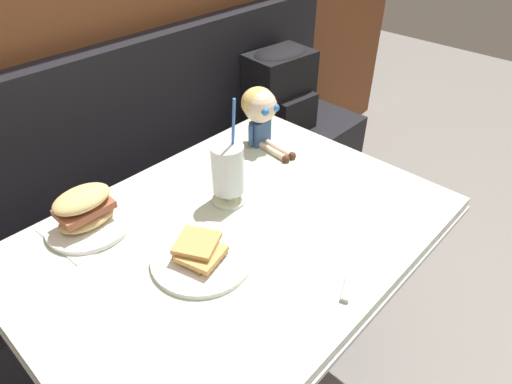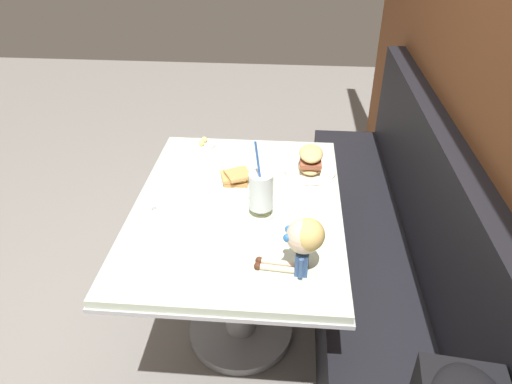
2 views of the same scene
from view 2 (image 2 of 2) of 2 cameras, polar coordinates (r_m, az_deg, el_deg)
name	(u,v)px [view 2 (image 2 of 2)]	position (r m, az deg, el deg)	size (l,w,h in m)	color
ground_plane	(203,330)	(2.37, -6.32, -16.13)	(8.00, 8.00, 0.00)	gray
wood_panel_wall	(501,99)	(1.76, 27.35, 9.90)	(4.40, 0.08, 2.40)	brown
booth_bench	(386,290)	(2.15, 15.29, -11.28)	(2.60, 0.48, 1.00)	black
diner_table	(239,243)	(1.97, -2.08, -6.13)	(1.11, 0.81, 0.74)	beige
toast_plate	(236,182)	(1.96, -2.45, 1.24)	(0.25, 0.25, 0.06)	white
milkshake_glass	(261,193)	(1.73, 0.60, -0.06)	(0.10, 0.10, 0.32)	silver
sandwich_plate	(310,163)	(2.04, 6.54, 3.43)	(0.22, 0.22, 0.12)	white
butter_saucer	(203,144)	(2.28, -6.41, 5.73)	(0.12, 0.12, 0.04)	white
butter_knife	(153,208)	(1.86, -12.20, -1.83)	(0.22, 0.11, 0.01)	silver
seated_doll	(304,239)	(1.47, 5.72, -5.65)	(0.12, 0.22, 0.20)	#385689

